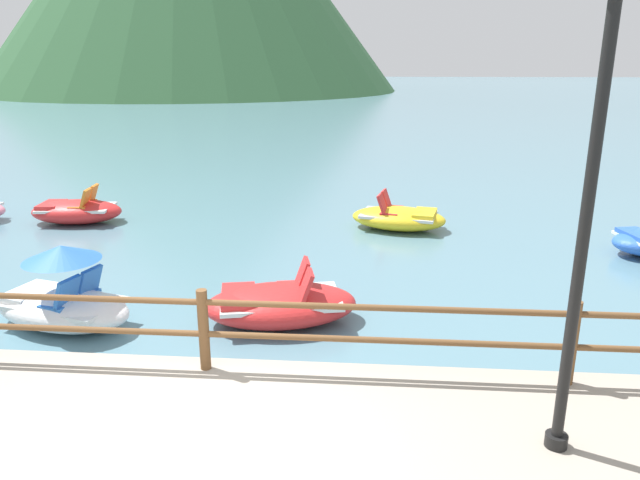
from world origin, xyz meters
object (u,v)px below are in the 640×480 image
at_px(pedal_boat_3, 399,218).
at_px(pedal_boat_4, 76,211).
at_px(pedal_boat_0, 62,300).
at_px(pedal_boat_1, 280,304).
at_px(lamp_post, 591,180).

xyz_separation_m(pedal_boat_3, pedal_boat_4, (-7.66, -0.06, 0.02)).
xyz_separation_m(pedal_boat_0, pedal_boat_3, (5.12, 5.66, -0.14)).
bearing_deg(pedal_boat_4, pedal_boat_1, -42.60).
height_order(pedal_boat_3, pedal_boat_4, pedal_boat_4).
height_order(lamp_post, pedal_boat_1, lamp_post).
bearing_deg(pedal_boat_3, pedal_boat_1, -110.60).
bearing_deg(pedal_boat_1, pedal_boat_0, -173.07).
bearing_deg(pedal_boat_4, lamp_post, -44.46).
distance_m(lamp_post, pedal_boat_4, 12.40).
relative_size(lamp_post, pedal_boat_0, 1.69).
bearing_deg(pedal_boat_0, lamp_post, -25.37).
xyz_separation_m(lamp_post, pedal_boat_4, (-8.67, 8.50, -2.54)).
distance_m(pedal_boat_1, pedal_boat_4, 7.71).
bearing_deg(lamp_post, pedal_boat_3, 96.72).
relative_size(pedal_boat_0, pedal_boat_3, 1.01).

